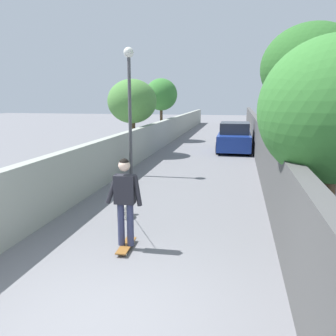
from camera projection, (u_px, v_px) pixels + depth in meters
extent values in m
plane|color=slate|center=(203.00, 154.00, 17.97)|extent=(80.00, 80.00, 0.00)
cube|color=#999E93|center=(143.00, 143.00, 16.41)|extent=(48.00, 0.30, 1.50)
cube|color=#4C4C4C|center=(260.00, 143.00, 15.35)|extent=(48.00, 0.30, 1.78)
cylinder|color=#473523|center=(133.00, 136.00, 17.48)|extent=(0.27, 0.27, 1.94)
ellipsoid|color=#4C843D|center=(132.00, 101.00, 17.15)|extent=(2.40, 2.40, 2.15)
cylinder|color=brown|center=(306.00, 146.00, 10.71)|extent=(0.19, 0.19, 2.81)
ellipsoid|color=#2D6628|center=(312.00, 68.00, 10.26)|extent=(2.96, 2.96, 2.57)
cylinder|color=brown|center=(326.00, 203.00, 6.56)|extent=(0.27, 0.27, 1.82)
ellipsoid|color=#387A33|center=(335.00, 110.00, 6.22)|extent=(2.72, 2.72, 2.63)
cylinder|color=#473523|center=(161.00, 123.00, 23.17)|extent=(0.18, 0.18, 2.40)
ellipsoid|color=#387A33|center=(161.00, 95.00, 22.81)|extent=(2.10, 2.10, 2.06)
cylinder|color=#4C4C51|center=(130.00, 118.00, 12.56)|extent=(0.12, 0.12, 4.24)
sphere|color=silver|center=(129.00, 52.00, 12.11)|extent=(0.36, 0.36, 0.36)
cube|color=brown|center=(126.00, 245.00, 6.71)|extent=(0.81, 0.23, 0.02)
cylinder|color=beige|center=(127.00, 241.00, 7.00)|extent=(0.06, 0.03, 0.06)
cylinder|color=beige|center=(134.00, 242.00, 6.97)|extent=(0.06, 0.03, 0.06)
cylinder|color=beige|center=(118.00, 253.00, 6.45)|extent=(0.06, 0.03, 0.06)
cylinder|color=beige|center=(126.00, 254.00, 6.43)|extent=(0.06, 0.03, 0.06)
cylinder|color=#333859|center=(121.00, 224.00, 6.63)|extent=(0.13, 0.13, 0.83)
cylinder|color=#333859|center=(130.00, 225.00, 6.61)|extent=(0.13, 0.13, 0.83)
cube|color=#26262D|center=(125.00, 189.00, 6.48)|extent=(0.23, 0.39, 0.54)
cylinder|color=#26262D|center=(112.00, 189.00, 6.52)|extent=(0.10, 0.29, 0.58)
cylinder|color=#26262D|center=(137.00, 191.00, 6.45)|extent=(0.10, 0.18, 0.59)
sphere|color=beige|center=(124.00, 165.00, 6.39)|extent=(0.22, 0.22, 0.22)
sphere|color=black|center=(124.00, 163.00, 6.39)|extent=(0.19, 0.19, 0.19)
ellipsoid|color=white|center=(125.00, 207.00, 8.40)|extent=(0.41, 0.24, 0.22)
sphere|color=white|center=(127.00, 201.00, 8.64)|extent=(0.15, 0.15, 0.15)
cone|color=black|center=(126.00, 198.00, 8.63)|extent=(0.05, 0.05, 0.06)
cone|color=black|center=(129.00, 198.00, 8.62)|extent=(0.05, 0.05, 0.06)
cylinder|color=white|center=(124.00, 212.00, 8.57)|extent=(0.04, 0.04, 0.18)
cylinder|color=white|center=(129.00, 213.00, 8.55)|extent=(0.04, 0.04, 0.18)
cylinder|color=white|center=(121.00, 216.00, 8.32)|extent=(0.04, 0.04, 0.18)
cylinder|color=white|center=(126.00, 216.00, 8.30)|extent=(0.04, 0.04, 0.18)
cylinder|color=white|center=(121.00, 207.00, 8.14)|extent=(0.14, 0.04, 0.13)
cylinder|color=black|center=(125.00, 199.00, 7.44)|extent=(1.69, 0.60, 0.66)
cube|color=navy|center=(234.00, 141.00, 18.77)|extent=(3.82, 1.70, 0.80)
cube|color=#262B33|center=(235.00, 128.00, 18.64)|extent=(1.99, 1.50, 0.60)
cylinder|color=black|center=(221.00, 142.00, 20.11)|extent=(0.64, 0.22, 0.64)
cylinder|color=black|center=(249.00, 143.00, 19.81)|extent=(0.64, 0.22, 0.64)
cylinder|color=black|center=(218.00, 148.00, 17.84)|extent=(0.64, 0.22, 0.64)
cylinder|color=black|center=(250.00, 149.00, 17.53)|extent=(0.64, 0.22, 0.64)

